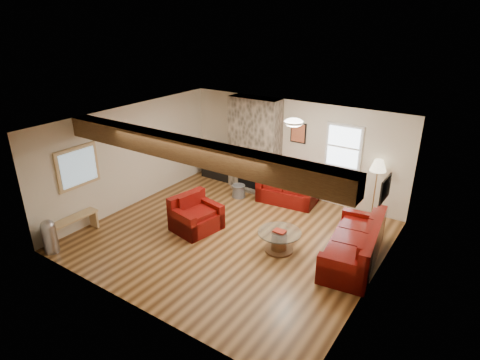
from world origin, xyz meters
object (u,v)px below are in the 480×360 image
object	(u,v)px
armchair_red	(196,214)
tv_cabinet	(220,169)
sofa_three	(354,242)
loveseat	(288,187)
floor_lamp	(378,169)
coffee_table	(279,241)
television	(219,154)

from	to	relation	value
armchair_red	tv_cabinet	distance (m)	3.06
sofa_three	tv_cabinet	size ratio (longest dim) A/B	2.02
sofa_three	loveseat	distance (m)	2.84
floor_lamp	tv_cabinet	bearing A→B (deg)	-179.74
sofa_three	coffee_table	world-z (taller)	sofa_three
tv_cabinet	floor_lamp	bearing A→B (deg)	0.26
coffee_table	television	bearing A→B (deg)	143.52
loveseat	floor_lamp	world-z (taller)	floor_lamp
armchair_red	tv_cabinet	size ratio (longest dim) A/B	0.93
sofa_three	armchair_red	size ratio (longest dim) A/B	2.18
sofa_three	tv_cabinet	xyz separation A→B (m)	(-4.69, 1.97, -0.15)
sofa_three	coffee_table	size ratio (longest dim) A/B	2.39
tv_cabinet	coffee_table	bearing A→B (deg)	-36.48
loveseat	tv_cabinet	world-z (taller)	loveseat
sofa_three	floor_lamp	distance (m)	2.17
coffee_table	television	world-z (taller)	television
sofa_three	coffee_table	bearing A→B (deg)	-77.88
sofa_three	television	distance (m)	5.10
sofa_three	armchair_red	distance (m)	3.39
armchair_red	tv_cabinet	xyz separation A→B (m)	(-1.39, 2.73, -0.13)
armchair_red	floor_lamp	xyz separation A→B (m)	(3.08, 2.75, 0.85)
armchair_red	tv_cabinet	bearing A→B (deg)	37.88
coffee_table	tv_cabinet	xyz separation A→B (m)	(-3.33, 2.47, 0.04)
floor_lamp	loveseat	bearing A→B (deg)	-171.22
sofa_three	floor_lamp	world-z (taller)	floor_lamp
armchair_red	television	xyz separation A→B (m)	(-1.39, 2.73, 0.34)
coffee_table	armchair_red	bearing A→B (deg)	-172.26
sofa_three	floor_lamp	bearing A→B (deg)	178.75
tv_cabinet	television	bearing A→B (deg)	0.00
television	armchair_red	bearing A→B (deg)	-63.08
armchair_red	coffee_table	xyz separation A→B (m)	(1.95, 0.26, -0.17)
sofa_three	television	world-z (taller)	television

